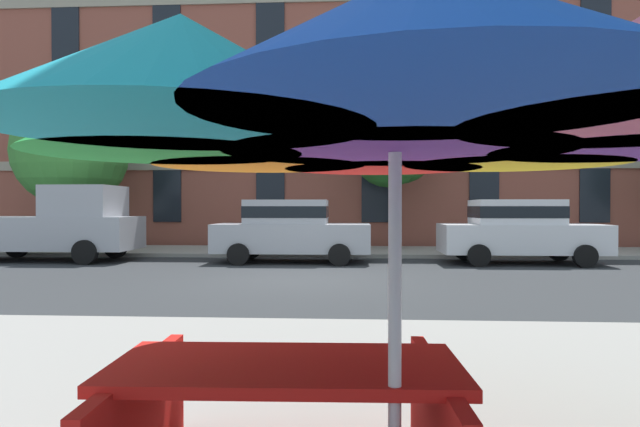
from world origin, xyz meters
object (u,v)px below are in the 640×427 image
street_tree_left (71,145)px  patio_umbrella (395,110)px  sedan_silver (290,229)px  pickup_silver (56,226)px  picnic_table (286,416)px  street_tree_middle (396,146)px  sedan_white (519,230)px

street_tree_left → patio_umbrella: 18.51m
street_tree_left → sedan_silver: bearing=-19.6°
pickup_silver → patio_umbrella: size_ratio=1.54×
patio_umbrella → picnic_table: patio_umbrella is taller
pickup_silver → street_tree_left: 4.07m
pickup_silver → patio_umbrella: bearing=-55.2°
sedan_silver → street_tree_middle: 5.55m
pickup_silver → sedan_silver: bearing=-0.0°
street_tree_left → picnic_table: (9.37, -15.21, -3.24)m
patio_umbrella → picnic_table: bearing=147.6°
street_tree_middle → patio_umbrella: (-1.36, -16.24, -1.68)m
street_tree_middle → picnic_table: street_tree_middle is taller
sedan_white → street_tree_left: size_ratio=0.76×
street_tree_left → picnic_table: bearing=-58.4°
sedan_silver → patio_umbrella: size_ratio=1.33×
street_tree_left → street_tree_middle: 11.28m
pickup_silver → sedan_silver: 6.89m
street_tree_left → street_tree_middle: bearing=3.5°
pickup_silver → sedan_white: 13.29m
sedan_white → street_tree_left: street_tree_left is taller
sedan_silver → street_tree_middle: street_tree_middle is taller
sedan_white → patio_umbrella: size_ratio=1.33×
street_tree_left → picnic_table: street_tree_left is taller
street_tree_middle → picnic_table: (-1.89, -15.90, -3.20)m
sedan_silver → street_tree_middle: bearing=47.2°
pickup_silver → street_tree_left: size_ratio=0.88×
sedan_white → street_tree_middle: street_tree_middle is taller
sedan_white → pickup_silver: bearing=180.0°
picnic_table → sedan_white: bearing=68.0°
pickup_silver → street_tree_middle: size_ratio=0.98×
sedan_white → street_tree_middle: bearing=131.3°
pickup_silver → street_tree_middle: bearing=19.2°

